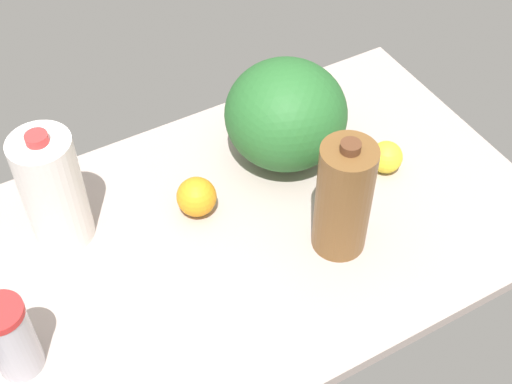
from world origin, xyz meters
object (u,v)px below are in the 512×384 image
(tumbler_cup, at_px, (11,338))
(orange_far_back, at_px, (197,197))
(chocolate_milk_jug, at_px, (344,199))
(milk_jug, at_px, (53,190))
(lemon_loose, at_px, (387,158))
(watermelon, at_px, (286,114))

(tumbler_cup, height_order, orange_far_back, tumbler_cup)
(chocolate_milk_jug, bearing_deg, milk_jug, 148.26)
(chocolate_milk_jug, height_order, orange_far_back, chocolate_milk_jug)
(chocolate_milk_jug, height_order, lemon_loose, chocolate_milk_jug)
(orange_far_back, bearing_deg, chocolate_milk_jug, -45.57)
(chocolate_milk_jug, bearing_deg, orange_far_back, 134.43)
(milk_jug, xyz_separation_m, lemon_loose, (0.69, -0.18, -0.10))
(orange_far_back, relative_size, lemon_loose, 1.17)
(watermelon, bearing_deg, milk_jug, 177.72)
(milk_jug, height_order, orange_far_back, milk_jug)
(watermelon, xyz_separation_m, orange_far_back, (-0.25, -0.06, -0.08))
(milk_jug, bearing_deg, orange_far_back, -16.54)
(tumbler_cup, xyz_separation_m, orange_far_back, (0.44, 0.17, -0.04))
(tumbler_cup, bearing_deg, lemon_loose, 5.03)
(chocolate_milk_jug, xyz_separation_m, milk_jug, (-0.48, 0.30, -0.00))
(tumbler_cup, relative_size, lemon_loose, 2.34)
(tumbler_cup, bearing_deg, chocolate_milk_jug, -4.04)
(watermelon, xyz_separation_m, milk_jug, (-0.52, 0.02, 0.01))
(chocolate_milk_jug, relative_size, orange_far_back, 3.28)
(tumbler_cup, relative_size, milk_jug, 0.61)
(watermelon, distance_m, milk_jug, 0.52)
(orange_far_back, bearing_deg, milk_jug, 163.46)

